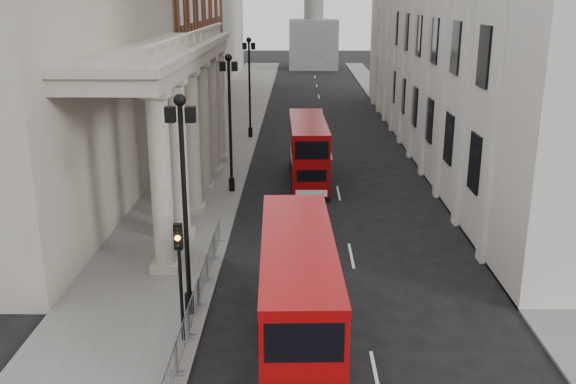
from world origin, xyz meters
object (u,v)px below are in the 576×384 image
object	(u,v)px
lamp_post_north	(249,80)
lamp_post_south	(184,192)
bus_near	(298,297)
pedestrian_b	(168,204)
pedestrian_a	(158,222)
traffic_light	(179,261)
lamp_post_mid	(230,114)
bus_far	(308,150)
pedestrian_c	(184,183)

from	to	relation	value
lamp_post_north	lamp_post_south	bearing A→B (deg)	-90.00
bus_near	pedestrian_b	xyz separation A→B (m)	(-7.02, 13.64, -1.29)
lamp_post_south	bus_near	xyz separation A→B (m)	(4.09, -2.78, -2.72)
pedestrian_a	traffic_light	bearing A→B (deg)	-68.61
lamp_post_mid	bus_far	world-z (taller)	lamp_post_mid
bus_near	pedestrian_a	bearing A→B (deg)	121.03
bus_near	lamp_post_north	bearing A→B (deg)	94.75
pedestrian_b	bus_near	bearing A→B (deg)	115.98
bus_far	traffic_light	bearing A→B (deg)	-104.50
bus_near	pedestrian_b	bearing A→B (deg)	115.28
pedestrian_a	lamp_post_south	bearing A→B (deg)	-65.34
bus_far	lamp_post_south	bearing A→B (deg)	-106.10
bus_near	lamp_post_mid	bearing A→B (deg)	100.33
traffic_light	pedestrian_b	world-z (taller)	traffic_light
lamp_post_south	traffic_light	size ratio (longest dim) A/B	1.93
traffic_light	bus_near	xyz separation A→B (m)	(3.99, -0.77, -0.92)
bus_far	pedestrian_b	bearing A→B (deg)	-136.32
lamp_post_north	pedestrian_b	xyz separation A→B (m)	(-2.93, -21.14, -4.01)
lamp_post_north	pedestrian_b	world-z (taller)	lamp_post_north
pedestrian_a	pedestrian_b	size ratio (longest dim) A/B	1.07
lamp_post_north	pedestrian_b	bearing A→B (deg)	-97.90
lamp_post_mid	bus_far	xyz separation A→B (m)	(4.73, 2.67, -2.81)
traffic_light	pedestrian_a	distance (m)	10.52
bus_far	pedestrian_c	xyz separation A→B (m)	(-7.49, -3.85, -1.18)
traffic_light	lamp_post_south	bearing A→B (deg)	92.84
lamp_post_mid	lamp_post_north	world-z (taller)	same
pedestrian_a	pedestrian_b	xyz separation A→B (m)	(-0.12, 3.00, -0.05)
pedestrian_a	lamp_post_north	bearing A→B (deg)	88.30
pedestrian_b	traffic_light	bearing A→B (deg)	101.99
traffic_light	bus_far	size ratio (longest dim) A/B	0.46
lamp_post_south	pedestrian_a	world-z (taller)	lamp_post_south
traffic_light	pedestrian_a	size ratio (longest dim) A/B	2.60
lamp_post_south	pedestrian_a	distance (m)	9.24
bus_near	pedestrian_b	size ratio (longest dim) A/B	6.29
pedestrian_b	pedestrian_c	distance (m)	3.96
pedestrian_a	pedestrian_c	world-z (taller)	pedestrian_a
lamp_post_mid	traffic_light	size ratio (longest dim) A/B	1.93
traffic_light	pedestrian_b	size ratio (longest dim) A/B	2.77
lamp_post_south	traffic_light	bearing A→B (deg)	-87.16
lamp_post_south	pedestrian_a	xyz separation A→B (m)	(-2.81, 7.85, -3.96)
lamp_post_south	bus_near	distance (m)	5.65
traffic_light	pedestrian_c	distance (m)	17.22
traffic_light	bus_far	bearing A→B (deg)	77.39
lamp_post_mid	bus_far	distance (m)	6.11
lamp_post_mid	pedestrian_b	size ratio (longest dim) A/B	5.36
lamp_post_south	pedestrian_a	size ratio (longest dim) A/B	5.02
pedestrian_b	pedestrian_c	bearing A→B (deg)	-93.67
lamp_post_mid	pedestrian_b	world-z (taller)	lamp_post_mid
pedestrian_b	pedestrian_c	xyz separation A→B (m)	(0.17, 3.96, 0.02)
lamp_post_mid	traffic_light	xyz separation A→B (m)	(0.10, -18.02, -1.80)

